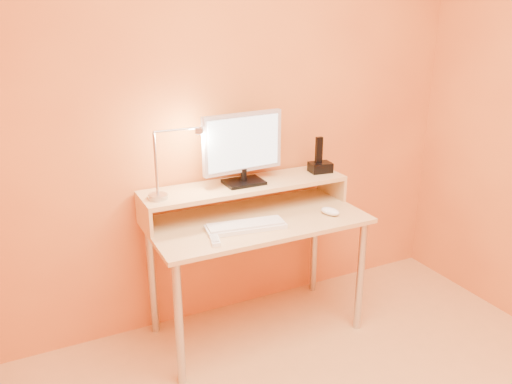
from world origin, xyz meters
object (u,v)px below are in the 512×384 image
monitor_panel (243,143)px  keyboard (246,227)px  lamp_base (158,197)px  mouse (330,211)px  remote_control (214,238)px  phone_dock (320,167)px

monitor_panel → keyboard: size_ratio=1.14×
monitor_panel → keyboard: 0.48m
lamp_base → monitor_panel: bearing=4.5°
lamp_base → mouse: lamp_base is taller
keyboard → remote_control: (-0.20, -0.06, -0.00)m
lamp_base → mouse: 0.96m
remote_control → lamp_base: bearing=139.2°
keyboard → mouse: 0.51m
mouse → remote_control: bearing=162.6°
lamp_base → mouse: bearing=-15.4°
lamp_base → remote_control: lamp_base is taller
monitor_panel → phone_dock: monitor_panel is taller
mouse → lamp_base: bearing=144.8°
monitor_panel → mouse: bearing=-40.8°
remote_control → monitor_panel: bearing=60.2°
phone_dock → keyboard: 0.69m
phone_dock → remote_control: bearing=-152.0°
monitor_panel → keyboard: (-0.11, -0.26, -0.39)m
phone_dock → keyboard: phone_dock is taller
phone_dock → lamp_base: bearing=-171.0°
mouse → remote_control: (-0.71, -0.03, -0.01)m
monitor_panel → lamp_base: bearing=179.3°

